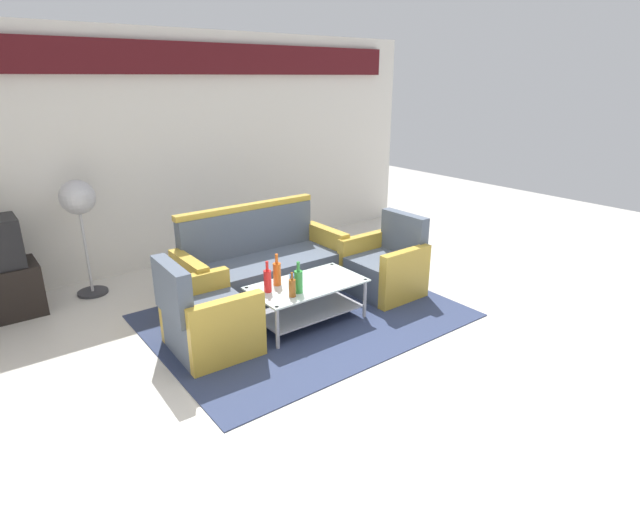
{
  "coord_description": "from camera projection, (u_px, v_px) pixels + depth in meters",
  "views": [
    {
      "loc": [
        -2.76,
        -3.0,
        2.27
      ],
      "look_at": [
        -0.0,
        0.62,
        0.65
      ],
      "focal_mm": 28.32,
      "sensor_mm": 36.0,
      "label": 1
    }
  ],
  "objects": [
    {
      "name": "ground_plane",
      "position": [
        361.0,
        341.0,
        4.58
      ],
      "size": [
        14.0,
        14.0,
        0.0
      ],
      "primitive_type": "plane",
      "color": "beige"
    },
    {
      "name": "couch",
      "position": [
        262.0,
        268.0,
        5.44
      ],
      "size": [
        1.8,
        0.74,
        0.96
      ],
      "rotation": [
        0.0,
        0.0,
        3.14
      ],
      "color": "#4C5666",
      "rests_on": "rug"
    },
    {
      "name": "rug",
      "position": [
        305.0,
        316.0,
        5.05
      ],
      "size": [
        2.93,
        2.21,
        0.01
      ],
      "primitive_type": "cube",
      "color": "#2D3856",
      "rests_on": "ground"
    },
    {
      "name": "coffee_table",
      "position": [
        307.0,
        297.0,
        4.84
      ],
      "size": [
        1.1,
        0.6,
        0.4
      ],
      "color": "silver",
      "rests_on": "rug"
    },
    {
      "name": "bottle_brown",
      "position": [
        292.0,
        287.0,
        4.48
      ],
      "size": [
        0.06,
        0.06,
        0.23
      ],
      "color": "brown",
      "rests_on": "coffee_table"
    },
    {
      "name": "pedestal_fan",
      "position": [
        78.0,
        204.0,
        5.25
      ],
      "size": [
        0.36,
        0.36,
        1.27
      ],
      "color": "#2D2D33",
      "rests_on": "ground"
    },
    {
      "name": "armchair_right",
      "position": [
        385.0,
        268.0,
        5.53
      ],
      "size": [
        0.71,
        0.77,
        0.85
      ],
      "rotation": [
        0.0,
        0.0,
        1.58
      ],
      "color": "#4C5666",
      "rests_on": "rug"
    },
    {
      "name": "armchair_left",
      "position": [
        207.0,
        320.0,
        4.35
      ],
      "size": [
        0.72,
        0.78,
        0.85
      ],
      "rotation": [
        0.0,
        0.0,
        -1.6
      ],
      "color": "#4C5666",
      "rests_on": "rug"
    },
    {
      "name": "bottle_green",
      "position": [
        298.0,
        281.0,
        4.56
      ],
      "size": [
        0.08,
        0.08,
        0.3
      ],
      "color": "#2D8C38",
      "rests_on": "coffee_table"
    },
    {
      "name": "wall_back",
      "position": [
        204.0,
        143.0,
        6.38
      ],
      "size": [
        6.52,
        0.19,
        2.8
      ],
      "color": "silver",
      "rests_on": "ground"
    },
    {
      "name": "bottle_orange",
      "position": [
        277.0,
        273.0,
        4.72
      ],
      "size": [
        0.08,
        0.08,
        0.31
      ],
      "color": "#D85919",
      "rests_on": "coffee_table"
    },
    {
      "name": "cup",
      "position": [
        294.0,
        280.0,
        4.75
      ],
      "size": [
        0.08,
        0.08,
        0.1
      ],
      "primitive_type": "cylinder",
      "color": "#2659A5",
      "rests_on": "coffee_table"
    },
    {
      "name": "bottle_red",
      "position": [
        268.0,
        280.0,
        4.58
      ],
      "size": [
        0.07,
        0.07,
        0.29
      ],
      "color": "red",
      "rests_on": "coffee_table"
    }
  ]
}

